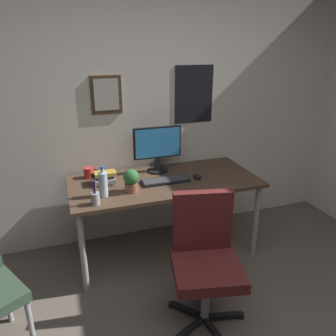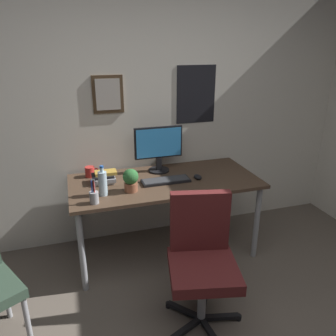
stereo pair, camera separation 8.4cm
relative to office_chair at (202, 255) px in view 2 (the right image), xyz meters
name	(u,v)px [view 2 (the right image)]	position (x,y,z in m)	size (l,w,h in m)	color
wall_back	(146,110)	(-0.06, 1.33, 0.77)	(4.40, 0.10, 2.60)	silver
desk	(165,187)	(-0.01, 0.85, 0.15)	(1.68, 0.78, 0.75)	#4C3828
office_chair	(202,255)	(0.00, 0.00, 0.00)	(0.58, 0.58, 0.95)	#591E1E
monitor	(159,147)	(-0.01, 1.09, 0.46)	(0.46, 0.20, 0.43)	black
keyboard	(166,181)	(-0.02, 0.81, 0.24)	(0.43, 0.15, 0.03)	black
computer_mouse	(198,177)	(0.28, 0.79, 0.24)	(0.06, 0.11, 0.04)	black
water_bottle	(103,183)	(-0.58, 0.70, 0.33)	(0.07, 0.07, 0.25)	silver
coffee_mug_near	(90,172)	(-0.65, 1.13, 0.27)	(0.13, 0.09, 0.09)	red
potted_plant	(131,179)	(-0.35, 0.71, 0.33)	(0.13, 0.13, 0.19)	brown
pen_cup	(94,197)	(-0.66, 0.57, 0.28)	(0.07, 0.07, 0.20)	#9EA0A5
book_stack_left	(104,177)	(-0.54, 0.95, 0.27)	(0.22, 0.17, 0.10)	silver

